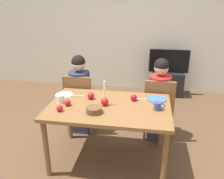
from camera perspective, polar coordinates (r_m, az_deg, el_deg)
ground_plane at (r=3.10m, az=-0.63°, el=-16.51°), size 7.68×7.68×0.00m
back_wall at (r=5.05m, az=4.57°, el=14.63°), size 6.40×0.10×2.60m
dining_table at (r=2.74m, az=-0.68°, el=-5.49°), size 1.40×0.90×0.75m
chair_left at (r=3.46m, az=-7.87°, el=-2.50°), size 0.40×0.40×0.90m
chair_right at (r=3.32m, az=11.25°, el=-3.78°), size 0.40×0.40×0.90m
person_left_child at (r=3.46m, az=-7.76°, el=-1.41°), size 0.30×0.30×1.17m
person_right_child at (r=3.33m, az=11.31°, el=-2.65°), size 0.30×0.30×1.17m
tv_stand at (r=5.00m, az=13.24°, el=1.53°), size 0.64×0.40×0.48m
tv at (r=4.87m, az=13.71°, el=6.73°), size 0.79×0.05×0.46m
candle_centerpiece at (r=2.68m, az=-1.82°, el=-2.67°), size 0.09×0.09×0.29m
plate_left at (r=3.03m, az=-11.58°, el=-1.31°), size 0.22×0.22×0.01m
plate_right at (r=2.90m, az=10.76°, el=-2.33°), size 0.24×0.24×0.01m
mug_left at (r=2.82m, az=-12.37°, el=-2.21°), size 0.14×0.09×0.09m
mug_right at (r=2.63m, az=11.09°, el=-3.98°), size 0.13×0.08×0.09m
fork_left at (r=2.99m, az=-8.54°, el=-1.48°), size 0.18×0.03×0.01m
fork_right at (r=2.88m, az=7.36°, el=-2.34°), size 0.18×0.02×0.01m
bowl_walnuts at (r=2.54m, az=-4.42°, el=-4.96°), size 0.17×0.17×0.07m
apple_near_candle at (r=2.62m, az=-12.64°, el=-4.49°), size 0.07×0.07×0.07m
apple_by_left_plate at (r=2.86m, az=-5.20°, el=-1.53°), size 0.08×0.08×0.08m
apple_by_right_mug at (r=2.82m, az=5.33°, el=-1.97°), size 0.08×0.08×0.08m
apple_far_edge at (r=2.73m, az=-10.79°, el=-3.17°), size 0.07×0.07×0.07m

